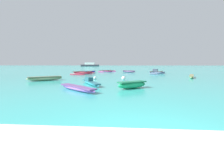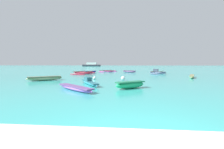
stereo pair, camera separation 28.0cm
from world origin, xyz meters
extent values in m
ellipsoid|color=#956095|center=(0.42, 26.33, 0.19)|extent=(2.63, 1.53, 0.39)
cube|color=#5F425E|center=(0.42, 26.33, 0.35)|extent=(2.43, 1.43, 0.08)
ellipsoid|color=#1FB672|center=(-0.12, 7.83, 0.25)|extent=(2.32, 1.82, 0.50)
cube|color=#1E704B|center=(-0.12, 7.83, 0.46)|extent=(2.15, 1.70, 0.08)
ellipsoid|color=#4F34C6|center=(-7.08, 24.35, 0.17)|extent=(2.40, 3.75, 0.34)
cube|color=navy|center=(-7.08, 24.35, 0.30)|extent=(2.23, 3.46, 0.08)
ellipsoid|color=#B53880|center=(-3.95, 27.87, 0.14)|extent=(2.78, 2.74, 0.28)
cube|color=#702B53|center=(-3.95, 27.87, 0.24)|extent=(2.57, 2.54, 0.08)
cylinder|color=brown|center=(-3.42, 27.35, 0.30)|extent=(2.38, 2.42, 0.07)
cylinder|color=brown|center=(-4.48, 28.39, 0.30)|extent=(2.38, 2.42, 0.07)
ellipsoid|color=#B53880|center=(-2.79, 29.06, 0.10)|extent=(1.56, 1.54, 0.20)
ellipsoid|color=#B53880|center=(-5.11, 26.68, 0.10)|extent=(1.56, 1.54, 0.20)
ellipsoid|color=#9FB786|center=(-8.75, 12.01, 0.22)|extent=(3.29, 2.53, 0.43)
cube|color=#647156|center=(-8.75, 12.01, 0.39)|extent=(3.05, 2.35, 0.08)
ellipsoid|color=teal|center=(-3.46, 9.55, 0.14)|extent=(2.42, 3.90, 0.28)
cube|color=#26606D|center=(-3.46, 9.55, 0.24)|extent=(2.25, 3.60, 0.08)
cube|color=#26606D|center=(-3.72, 10.01, 0.44)|extent=(0.91, 1.22, 0.31)
ellipsoid|color=#AA68D4|center=(-3.75, 6.76, 0.15)|extent=(3.22, 2.89, 0.30)
cube|color=#6A4681|center=(-3.75, 6.76, 0.26)|extent=(2.98, 2.68, 0.08)
ellipsoid|color=slate|center=(5.04, 22.88, 0.20)|extent=(2.74, 1.76, 0.39)
cube|color=#444C5F|center=(5.04, 22.88, 0.35)|extent=(2.53, 1.64, 0.08)
cube|color=#444C5F|center=(4.73, 23.02, 0.61)|extent=(0.94, 0.86, 0.43)
cylinder|color=brown|center=(5.59, 22.63, 0.41)|extent=(1.79, 3.86, 0.07)
cylinder|color=brown|center=(4.49, 23.13, 0.41)|extent=(1.79, 3.86, 0.07)
ellipsoid|color=slate|center=(5.90, 24.79, 0.10)|extent=(1.54, 0.84, 0.20)
ellipsoid|color=slate|center=(4.17, 20.96, 0.10)|extent=(1.54, 0.84, 0.20)
ellipsoid|color=#CDCE83|center=(7.76, 16.36, 0.16)|extent=(1.93, 3.40, 0.33)
cube|color=#7D7E54|center=(7.76, 16.36, 0.29)|extent=(1.79, 3.14, 0.08)
ellipsoid|color=#DB2D46|center=(-7.27, 21.35, 0.20)|extent=(3.59, 1.45, 0.41)
cube|color=maroon|center=(-7.27, 21.35, 0.37)|extent=(3.31, 1.36, 0.08)
cylinder|color=brown|center=(-6.49, 21.19, 0.43)|extent=(0.91, 3.92, 0.07)
cylinder|color=brown|center=(-8.04, 21.52, 0.43)|extent=(0.91, 3.92, 0.07)
ellipsoid|color=#DB2D46|center=(-6.85, 23.31, 0.10)|extent=(2.60, 0.74, 0.20)
ellipsoid|color=#DB2D46|center=(-7.69, 19.40, 0.10)|extent=(2.60, 0.74, 0.20)
sphere|color=white|center=(-0.68, 12.94, 0.22)|extent=(0.43, 0.43, 0.43)
sphere|color=white|center=(-3.83, 13.56, 0.16)|extent=(0.33, 0.33, 0.33)
cube|color=#2D333D|center=(-19.26, 81.04, 0.50)|extent=(10.08, 2.22, 1.01)
cube|color=white|center=(-19.26, 81.04, 1.61)|extent=(5.55, 1.89, 1.21)
camera|label=1|loc=(-0.80, -2.76, 1.78)|focal=24.00mm
camera|label=2|loc=(-0.52, -2.73, 1.78)|focal=24.00mm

